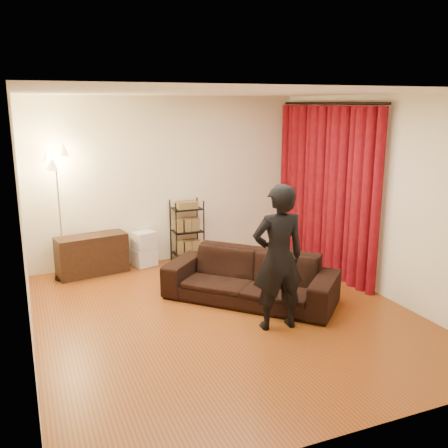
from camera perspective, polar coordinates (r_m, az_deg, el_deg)
name	(u,v)px	position (r m, az deg, el deg)	size (l,w,h in m)	color
floor	(226,315)	(6.35, 0.20, -10.38)	(5.00, 5.00, 0.00)	brown
ceiling	(226,93)	(5.79, 0.22, 14.80)	(5.00, 5.00, 0.00)	white
wall_back	(167,180)	(8.25, -6.50, 4.97)	(5.00, 5.00, 0.00)	#EFE7CA
wall_front	(356,275)	(3.82, 14.84, -5.69)	(5.00, 5.00, 0.00)	#EFE7CA
wall_left	(23,227)	(5.49, -22.02, -0.36)	(5.00, 5.00, 0.00)	#EFE7CA
wall_right	(379,197)	(7.08, 17.29, 3.00)	(5.00, 5.00, 0.00)	#EFE7CA
curtain_rod	(330,103)	(7.81, 12.00, 13.34)	(0.04, 0.04, 2.65)	black
curtain	(325,190)	(7.91, 11.42, 3.87)	(0.22, 2.65, 2.55)	maroon
sofa	(250,277)	(6.67, 3.00, -6.12)	(2.25, 0.88, 0.66)	black
person	(278,258)	(5.76, 6.21, -3.84)	(0.63, 0.41, 1.72)	black
media_cabinet	(92,255)	(7.96, -14.84, -3.41)	(1.06, 0.40, 0.62)	#301D12
storage_boxes	(145,249)	(8.19, -9.07, -2.82)	(0.34, 0.27, 0.57)	silver
wire_shelf	(187,231)	(8.28, -4.24, -0.81)	(0.47, 0.33, 1.04)	black
floor_lamp	(60,216)	(7.72, -18.26, 0.93)	(0.35, 0.35, 1.95)	silver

